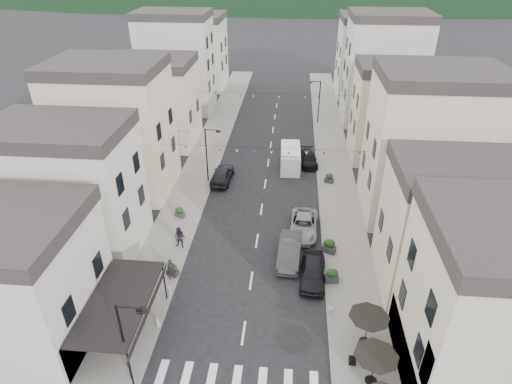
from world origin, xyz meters
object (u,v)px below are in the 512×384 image
at_px(parked_car_e, 222,174).
at_px(pedestrian_b, 180,238).
at_px(parked_car_b, 289,251).
at_px(parked_car_c, 303,225).
at_px(parked_car_a, 313,272).
at_px(parked_car_d, 309,159).
at_px(delivery_van, 290,157).
at_px(pedestrian_a, 171,269).

xyz_separation_m(parked_car_e, pedestrian_b, (-1.64, -11.76, 0.27)).
bearing_deg(parked_car_b, parked_car_c, 76.94).
height_order(parked_car_a, parked_car_d, parked_car_a).
xyz_separation_m(parked_car_c, pedestrian_b, (-10.17, -3.22, 0.37)).
height_order(parked_car_e, pedestrian_b, pedestrian_b).
bearing_deg(parked_car_c, delivery_van, 99.95).
xyz_separation_m(pedestrian_a, pedestrian_b, (-0.28, 3.79, 0.11)).
distance_m(parked_car_a, pedestrian_a, 10.60).
xyz_separation_m(parked_car_a, parked_car_d, (0.00, 19.61, -0.14)).
xyz_separation_m(parked_car_c, parked_car_d, (0.67, 13.51, -0.08)).
bearing_deg(parked_car_a, parked_car_e, 125.62).
relative_size(parked_car_a, pedestrian_a, 2.65).
bearing_deg(pedestrian_b, pedestrian_a, -76.62).
bearing_deg(pedestrian_a, parked_car_d, 35.07).
distance_m(parked_car_e, pedestrian_b, 11.87).
distance_m(parked_car_c, delivery_van, 12.53).
relative_size(parked_car_c, parked_car_e, 1.07).
xyz_separation_m(delivery_van, pedestrian_a, (-8.48, -19.45, -0.27)).
relative_size(parked_car_a, pedestrian_b, 2.36).
bearing_deg(parked_car_d, parked_car_c, -99.28).
bearing_deg(delivery_van, parked_car_a, -85.44).
bearing_deg(parked_car_a, parked_car_b, 131.76).
distance_m(delivery_van, pedestrian_b, 17.94).
bearing_deg(delivery_van, parked_car_d, 25.51).
height_order(parked_car_d, delivery_van, delivery_van).
xyz_separation_m(parked_car_a, parked_car_c, (-0.67, 6.10, -0.06)).
distance_m(parked_car_d, pedestrian_b, 19.94).
bearing_deg(parked_car_d, pedestrian_a, -123.67).
distance_m(parked_car_b, pedestrian_b, 9.06).
height_order(parked_car_e, delivery_van, delivery_van).
height_order(parked_car_b, pedestrian_a, pedestrian_a).
distance_m(parked_car_e, delivery_van, 8.13).
relative_size(parked_car_b, parked_car_d, 1.13).
bearing_deg(parked_car_b, parked_car_a, -48.27).
relative_size(parked_car_b, delivery_van, 0.92).
bearing_deg(parked_car_a, pedestrian_a, -171.59).
xyz_separation_m(parked_car_c, pedestrian_a, (-9.89, -7.01, 0.26)).
bearing_deg(parked_car_d, parked_car_e, -158.04).
relative_size(parked_car_a, parked_car_c, 0.88).
bearing_deg(pedestrian_a, pedestrian_b, 66.49).
bearing_deg(parked_car_c, parked_car_e, 138.46).
bearing_deg(parked_car_c, parked_car_a, -80.27).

